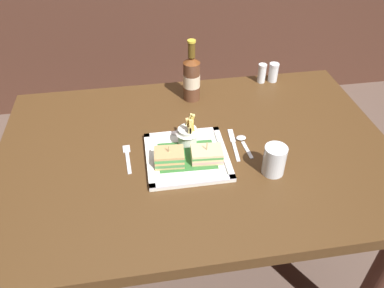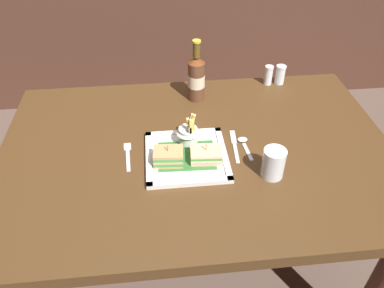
{
  "view_description": "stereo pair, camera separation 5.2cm",
  "coord_description": "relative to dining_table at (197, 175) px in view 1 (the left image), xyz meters",
  "views": [
    {
      "loc": [
        -0.17,
        -0.97,
        1.57
      ],
      "look_at": [
        -0.02,
        -0.02,
        0.78
      ],
      "focal_mm": 35.44,
      "sensor_mm": 36.0,
      "label": 1
    },
    {
      "loc": [
        -0.12,
        -0.98,
        1.57
      ],
      "look_at": [
        -0.02,
        -0.02,
        0.78
      ],
      "focal_mm": 35.44,
      "sensor_mm": 36.0,
      "label": 2
    }
  ],
  "objects": [
    {
      "name": "ground_plane",
      "position": [
        0.0,
        0.0,
        -0.61
      ],
      "size": [
        6.0,
        6.0,
        0.0
      ],
      "primitive_type": "plane",
      "color": "brown"
    },
    {
      "name": "fork",
      "position": [
        -0.23,
        -0.01,
        0.13
      ],
      "size": [
        0.03,
        0.14,
        0.0
      ],
      "color": "silver",
      "rests_on": "dining_table"
    },
    {
      "name": "water_glass",
      "position": [
        0.22,
        -0.15,
        0.17
      ],
      "size": [
        0.07,
        0.07,
        0.1
      ],
      "color": "silver",
      "rests_on": "dining_table"
    },
    {
      "name": "knife",
      "position": [
        0.13,
        0.01,
        0.13
      ],
      "size": [
        0.03,
        0.17,
        0.0
      ],
      "color": "silver",
      "rests_on": "dining_table"
    },
    {
      "name": "fries_cup",
      "position": [
        -0.03,
        0.02,
        0.18
      ],
      "size": [
        0.08,
        0.08,
        0.11
      ],
      "color": "silver",
      "rests_on": "square_plate"
    },
    {
      "name": "sandwich_half_right",
      "position": [
        0.02,
        -0.07,
        0.16
      ],
      "size": [
        0.1,
        0.08,
        0.07
      ],
      "color": "#DFBB82",
      "rests_on": "square_plate"
    },
    {
      "name": "square_plate",
      "position": [
        -0.04,
        -0.04,
        0.13
      ],
      "size": [
        0.27,
        0.27,
        0.02
      ],
      "color": "white",
      "rests_on": "dining_table"
    },
    {
      "name": "beer_bottle",
      "position": [
        0.03,
        0.31,
        0.22
      ],
      "size": [
        0.07,
        0.07,
        0.25
      ],
      "color": "brown",
      "rests_on": "dining_table"
    },
    {
      "name": "salt_shaker",
      "position": [
        0.35,
        0.4,
        0.16
      ],
      "size": [
        0.04,
        0.04,
        0.08
      ],
      "color": "silver",
      "rests_on": "dining_table"
    },
    {
      "name": "dining_table",
      "position": [
        0.0,
        0.0,
        0.0
      ],
      "size": [
        1.34,
        0.9,
        0.74
      ],
      "color": "#4B3017",
      "rests_on": "ground_plane"
    },
    {
      "name": "pepper_shaker",
      "position": [
        0.4,
        0.4,
        0.16
      ],
      "size": [
        0.04,
        0.04,
        0.08
      ],
      "color": "silver",
      "rests_on": "dining_table"
    },
    {
      "name": "spoon",
      "position": [
        0.16,
        0.01,
        0.13
      ],
      "size": [
        0.03,
        0.12,
        0.01
      ],
      "color": "silver",
      "rests_on": "dining_table"
    },
    {
      "name": "sandwich_half_left",
      "position": [
        -0.1,
        -0.07,
        0.16
      ],
      "size": [
        0.1,
        0.07,
        0.07
      ],
      "color": "tan",
      "rests_on": "square_plate"
    }
  ]
}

